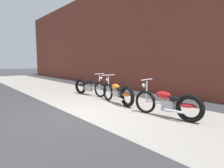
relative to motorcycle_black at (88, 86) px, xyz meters
The scene contains 6 objects.
ground_plane 3.40m from the motorcycle_black, 38.89° to the right, with size 80.00×80.00×0.00m, color #38383A.
sidewalk_slab 2.68m from the motorcycle_black, ahead, with size 36.00×3.50×0.01m, color #9E998E.
brick_building_wall 4.86m from the motorcycle_black, 49.57° to the left, with size 36.00×0.50×6.17m, color brown.
motorcycle_black is the anchor object (origin of this frame).
motorcycle_orange 2.36m from the motorcycle_black, ahead, with size 2.00×0.64×1.03m.
motorcycle_red 4.54m from the motorcycle_black, ahead, with size 2.00×0.60×1.03m.
Camera 1 is at (4.76, -2.53, 1.53)m, focal length 30.59 mm.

